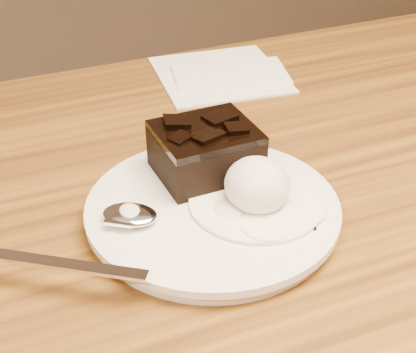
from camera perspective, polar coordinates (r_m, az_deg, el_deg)
name	(u,v)px	position (r m, az deg, el deg)	size (l,w,h in m)	color
plate	(213,213)	(0.57, 0.40, -3.15)	(0.22, 0.22, 0.02)	silver
brownie	(206,154)	(0.59, -0.21, 1.93)	(0.09, 0.07, 0.04)	black
ice_cream_scoop	(257,185)	(0.55, 4.25, -0.75)	(0.05, 0.06, 0.05)	silver
melt_puddle	(256,202)	(0.56, 4.18, -2.22)	(0.12, 0.12, 0.00)	white
spoon	(130,216)	(0.54, -6.71, -3.42)	(0.03, 0.18, 0.01)	silver
napkin	(220,74)	(0.83, 1.02, 8.83)	(0.15, 0.15, 0.01)	white
crumb_a	(260,180)	(0.59, 4.47, -0.32)	(0.01, 0.01, 0.00)	black
crumb_b	(313,228)	(0.54, 8.98, -4.38)	(0.01, 0.01, 0.00)	black
crumb_c	(282,230)	(0.53, 6.40, -4.57)	(0.01, 0.00, 0.00)	black
crumb_d	(221,207)	(0.55, 1.13, -2.66)	(0.01, 0.01, 0.00)	black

